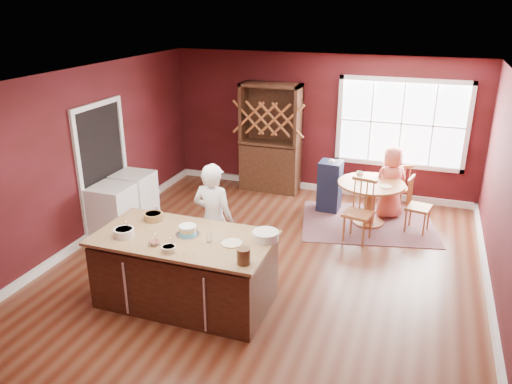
% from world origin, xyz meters
% --- Properties ---
extents(room_shell, '(7.00, 7.00, 7.00)m').
position_xyz_m(room_shell, '(0.00, 0.00, 1.35)').
color(room_shell, brown).
rests_on(room_shell, ground).
extents(window, '(2.36, 0.10, 1.66)m').
position_xyz_m(window, '(1.50, 3.47, 1.50)').
color(window, white).
rests_on(window, room_shell).
extents(doorway, '(0.08, 1.26, 2.13)m').
position_xyz_m(doorway, '(-2.97, 0.60, 1.02)').
color(doorway, white).
rests_on(doorway, room_shell).
extents(kitchen_island, '(2.19, 1.15, 0.92)m').
position_xyz_m(kitchen_island, '(-0.70, -1.00, 0.44)').
color(kitchen_island, '#321C0B').
rests_on(kitchen_island, ground).
extents(dining_table, '(1.12, 1.12, 0.75)m').
position_xyz_m(dining_table, '(1.18, 2.19, 0.53)').
color(dining_table, brown).
rests_on(dining_table, ground).
extents(baker, '(0.62, 0.43, 1.63)m').
position_xyz_m(baker, '(-0.64, -0.22, 0.81)').
color(baker, white).
rests_on(baker, ground).
extents(layer_cake, '(0.30, 0.30, 0.12)m').
position_xyz_m(layer_cake, '(-0.67, -0.94, 0.98)').
color(layer_cake, white).
rests_on(layer_cake, kitchen_island).
extents(bowl_blue, '(0.25, 0.25, 0.10)m').
position_xyz_m(bowl_blue, '(-1.39, -1.23, 0.97)').
color(bowl_blue, white).
rests_on(bowl_blue, kitchen_island).
extents(bowl_yellow, '(0.25, 0.25, 0.09)m').
position_xyz_m(bowl_yellow, '(-1.29, -0.69, 0.97)').
color(bowl_yellow, '#B0834E').
rests_on(bowl_yellow, kitchen_island).
extents(bowl_pink, '(0.14, 0.14, 0.05)m').
position_xyz_m(bowl_pink, '(-0.92, -1.32, 0.95)').
color(bowl_pink, silver).
rests_on(bowl_pink, kitchen_island).
extents(bowl_olive, '(0.17, 0.17, 0.07)m').
position_xyz_m(bowl_olive, '(-0.68, -1.40, 0.95)').
color(bowl_olive, white).
rests_on(bowl_olive, kitchen_island).
extents(drinking_glass, '(0.07, 0.07, 0.13)m').
position_xyz_m(drinking_glass, '(-0.34, -1.03, 0.99)').
color(drinking_glass, white).
rests_on(drinking_glass, kitchen_island).
extents(dinner_plate, '(0.25, 0.25, 0.02)m').
position_xyz_m(dinner_plate, '(-0.06, -0.99, 0.93)').
color(dinner_plate, '#FCEBB4').
rests_on(dinner_plate, kitchen_island).
extents(white_tub, '(0.32, 0.32, 0.11)m').
position_xyz_m(white_tub, '(0.28, -0.75, 0.97)').
color(white_tub, silver).
rests_on(white_tub, kitchen_island).
extents(stoneware_crock, '(0.15, 0.15, 0.18)m').
position_xyz_m(stoneware_crock, '(0.23, -1.38, 1.01)').
color(stoneware_crock, brown).
rests_on(stoneware_crock, kitchen_island).
extents(rug, '(2.55, 2.16, 0.01)m').
position_xyz_m(rug, '(1.18, 2.19, 0.01)').
color(rug, brown).
rests_on(rug, ground).
extents(chair_east, '(0.44, 0.46, 0.94)m').
position_xyz_m(chair_east, '(1.98, 2.15, 0.47)').
color(chair_east, brown).
rests_on(chair_east, ground).
extents(chair_south, '(0.50, 0.49, 1.02)m').
position_xyz_m(chair_south, '(1.09, 1.47, 0.51)').
color(chair_south, brown).
rests_on(chair_south, ground).
extents(chair_north, '(0.51, 0.50, 0.92)m').
position_xyz_m(chair_north, '(1.57, 2.99, 0.46)').
color(chair_north, brown).
rests_on(chair_north, ground).
extents(seated_woman, '(0.75, 0.67, 1.28)m').
position_xyz_m(seated_woman, '(1.47, 2.61, 0.64)').
color(seated_woman, '#CF5F50').
rests_on(seated_woman, ground).
extents(high_chair, '(0.40, 0.40, 0.97)m').
position_xyz_m(high_chair, '(0.41, 2.56, 0.48)').
color(high_chair, black).
rests_on(high_chair, ground).
extents(toddler, '(0.18, 0.14, 0.26)m').
position_xyz_m(toddler, '(0.43, 2.54, 0.81)').
color(toddler, '#8CA5BF').
rests_on(toddler, high_chair).
extents(table_plate, '(0.20, 0.20, 0.01)m').
position_xyz_m(table_plate, '(1.43, 2.06, 0.76)').
color(table_plate, beige).
rests_on(table_plate, dining_table).
extents(table_cup, '(0.14, 0.14, 0.10)m').
position_xyz_m(table_cup, '(0.95, 2.40, 0.80)').
color(table_cup, beige).
rests_on(table_cup, dining_table).
extents(hutch, '(1.17, 0.49, 2.14)m').
position_xyz_m(hutch, '(-0.94, 3.22, 1.07)').
color(hutch, black).
rests_on(hutch, ground).
extents(washer, '(0.61, 0.59, 0.88)m').
position_xyz_m(washer, '(-2.64, 0.28, 0.44)').
color(washer, white).
rests_on(washer, ground).
extents(dryer, '(0.61, 0.59, 0.89)m').
position_xyz_m(dryer, '(-2.64, 0.92, 0.44)').
color(dryer, white).
rests_on(dryer, ground).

